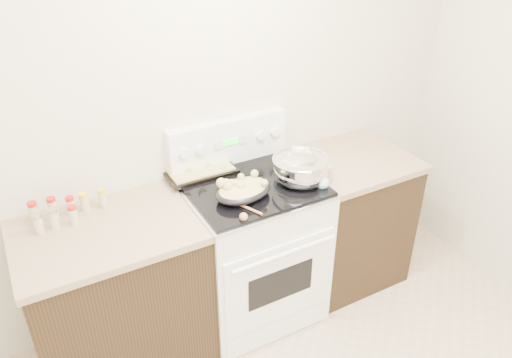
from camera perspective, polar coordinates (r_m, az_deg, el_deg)
room_shell at (r=1.29m, az=16.05°, el=-3.77°), size 4.10×3.60×2.75m
counter_left at (r=2.92m, az=-15.39°, el=-12.69°), size 0.93×0.67×0.92m
counter_right at (r=3.46m, az=10.19°, el=-4.30°), size 0.73×0.67×0.92m
kitchen_range at (r=3.10m, az=-0.49°, el=-7.71°), size 0.78×0.73×1.22m
mixing_bowl at (r=2.85m, az=5.09°, el=1.13°), size 0.34×0.34×0.19m
roasting_pan at (r=2.69m, az=-1.53°, el=-1.21°), size 0.37×0.29×0.11m
baking_sheet at (r=2.98m, az=-6.54°, el=1.24°), size 0.41×0.29×0.06m
wooden_spoon at (r=2.58m, az=-1.50°, el=-3.85°), size 0.13×0.25×0.04m
blue_ladle at (r=2.83m, az=7.67°, el=-0.22°), size 0.22×0.20×0.10m
spice_jars at (r=2.73m, az=-21.27°, el=-3.41°), size 0.38×0.15×0.13m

